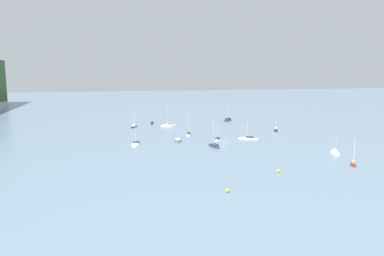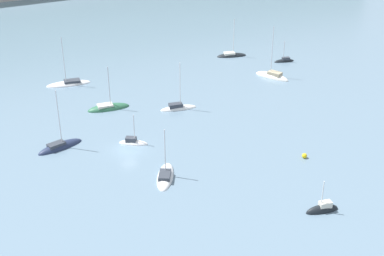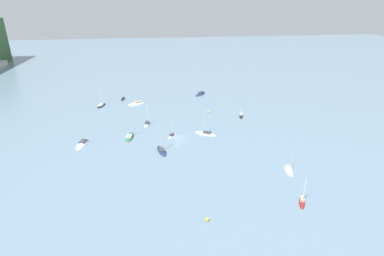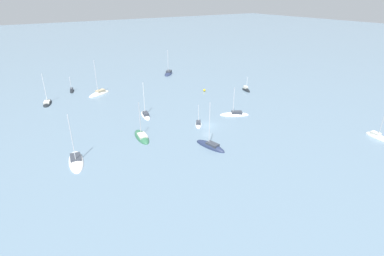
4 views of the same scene
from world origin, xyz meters
The scene contains 17 objects.
ground_plane centered at (0.00, 0.00, 0.00)m, with size 600.00×600.00×0.00m, color slate.
sailboat_0 centered at (-9.19, 5.88, 0.09)m, with size 7.83×3.61×10.60m.
sailboat_1 centered at (38.36, 14.45, 0.12)m, with size 5.12×8.00×11.77m.
sailboat_2 centered at (13.93, 9.92, 0.14)m, with size 6.98×3.23×9.51m.
sailboat_3 centered at (-25.89, -27.74, 0.09)m, with size 5.41×2.25×7.16m.
sailboat_4 centered at (37.97, 29.73, 0.09)m, with size 7.25×4.15×9.43m.
sailboat_5 centered at (1.62, -9.95, 0.09)m, with size 5.99×7.65×8.17m.
sailboat_6 centered at (-0.10, 30.96, 0.08)m, with size 9.19×4.30×10.61m.
sailboat_7 centered at (48.83, -16.37, 0.12)m, with size 7.59×7.17×9.98m.
sailboat_8 centered at (15.95, -27.09, 0.11)m, with size 4.72×2.29×5.58m.
sailboat_9 centered at (46.44, 20.94, 0.10)m, with size 4.85×2.38×5.47m.
sailboat_10 centered at (1.52, 1.62, 0.13)m, with size 4.71×3.96×5.67m.
sailboat_11 centered at (2.76, 16.06, 0.06)m, with size 7.99×3.54×9.00m.
sailboat_12 centered at (-39.41, -24.58, 0.15)m, with size 4.96×3.36×7.51m.
mooring_buoy_0 centered at (-42.13, -1.91, 0.40)m, with size 0.80×0.80×0.80m.
mooring_buoy_1 centered at (-53.98, 14.88, 0.39)m, with size 0.77×0.77×0.77m.
mooring_buoy_2 centered at (22.71, -15.16, 0.39)m, with size 0.78×0.78×0.78m.
Camera 1 is at (-125.98, 37.18, 25.71)m, focal length 35.00 mm.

